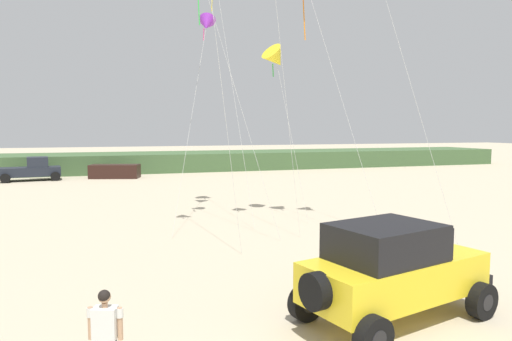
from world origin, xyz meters
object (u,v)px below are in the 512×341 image
Objects in this scene: distant_pickup at (32,169)px; kite_blue_swept at (276,58)px; person_watching at (106,331)px; distant_sedan at (115,171)px; jeep at (393,269)px; kite_red_delta at (207,24)px.

kite_blue_swept is at bearing -56.21° from distant_pickup.
person_watching is 0.40× the size of distant_sedan.
person_watching is 34.87m from distant_pickup.
jeep is 14.36m from kite_blue_swept.
distant_sedan is 0.50× the size of kite_blue_swept.
kite_blue_swept reaches higher than jeep.
jeep is 16.64m from kite_red_delta.
kite_red_delta reaches higher than distant_sedan.
kite_red_delta is at bearing -61.61° from distant_sedan.
jeep is 0.59× the size of kite_blue_swept.
distant_pickup is (-12.18, 33.57, -0.26)m from jeep.
distant_pickup reaches higher than distant_sedan.
distant_pickup is at bearing 99.87° from person_watching.
kite_blue_swept reaches higher than distant_pickup.
jeep is at bearing -85.07° from kite_red_delta.
distant_sedan is at bearing -0.76° from distant_pickup.
jeep is 6.26m from person_watching.
person_watching is 34.27m from distant_sedan.
distant_pickup reaches higher than person_watching.
person_watching is at bearing -108.15° from kite_red_delta.
distant_pickup is 26.09m from kite_blue_swept.
kite_blue_swept is at bearing -54.85° from distant_sedan.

